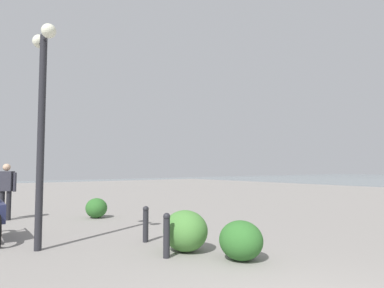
# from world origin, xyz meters

# --- Properties ---
(lamppost) EXTENTS (0.98, 0.28, 4.37)m
(lamppost) POSITION_xyz_m (5.33, 1.12, 2.88)
(lamppost) COLOR #232328
(lamppost) RESTS_ON ground
(pedestrian) EXTENTS (0.43, 0.51, 1.71)m
(pedestrian) POSITION_xyz_m (10.00, 0.95, 0.99)
(pedestrian) COLOR black
(pedestrian) RESTS_ON ground
(bollard_near) EXTENTS (0.13, 0.13, 0.79)m
(bollard_near) POSITION_xyz_m (3.37, -0.56, 0.41)
(bollard_near) COLOR #232328
(bollard_near) RESTS_ON ground
(bollard_mid) EXTENTS (0.13, 0.13, 0.77)m
(bollard_mid) POSITION_xyz_m (4.74, -0.92, 0.40)
(bollard_mid) COLOR #232328
(bollard_mid) RESTS_ON ground
(shrub_low) EXTENTS (0.80, 0.72, 0.68)m
(shrub_low) POSITION_xyz_m (2.46, -1.50, 0.34)
(shrub_low) COLOR #2D6628
(shrub_low) RESTS_ON ground
(shrub_round) EXTENTS (0.92, 0.83, 0.78)m
(shrub_round) POSITION_xyz_m (3.55, -1.10, 0.39)
(shrub_round) COLOR #477F38
(shrub_round) RESTS_ON ground
(shrub_wide) EXTENTS (0.73, 0.66, 0.62)m
(shrub_wide) POSITION_xyz_m (8.77, -1.43, 0.31)
(shrub_wide) COLOR #2D6628
(shrub_wide) RESTS_ON ground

